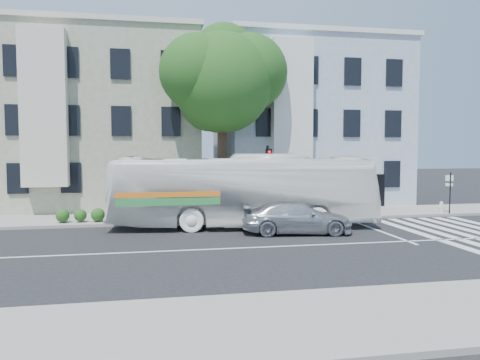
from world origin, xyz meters
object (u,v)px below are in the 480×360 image
object	(u,v)px
bus	(243,190)
sedan	(297,218)
traffic_signal	(268,173)
fire_hydrant	(441,207)

from	to	relation	value
bus	sedan	world-z (taller)	bus
bus	traffic_signal	world-z (taller)	traffic_signal
traffic_signal	fire_hydrant	bearing A→B (deg)	-12.60
sedan	fire_hydrant	world-z (taller)	sedan
bus	sedan	size ratio (longest dim) A/B	2.59
bus	traffic_signal	distance (m)	2.08
sedan	fire_hydrant	xyz separation A→B (m)	(9.80, 3.70, -0.23)
sedan	traffic_signal	bearing A→B (deg)	16.55
traffic_signal	bus	bearing A→B (deg)	-158.29
bus	traffic_signal	size ratio (longest dim) A/B	3.22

